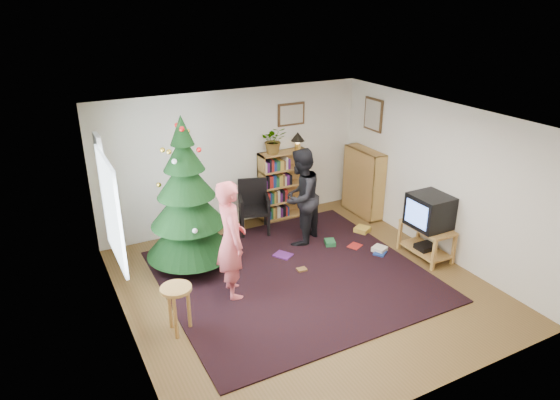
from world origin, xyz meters
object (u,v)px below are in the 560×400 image
stool (177,297)px  potted_plant (274,140)px  christmas_tree (187,208)px  person_by_chair (300,197)px  person_standing (231,240)px  table_lamp (298,138)px  picture_back (291,114)px  crt_tv (430,211)px  picture_right (373,115)px  armchair (252,204)px  bookshelf_right (363,182)px  bookshelf_back (283,184)px  tv_stand (426,239)px

stool → potted_plant: potted_plant is taller
christmas_tree → person_by_chair: size_ratio=1.45×
person_standing → table_lamp: person_standing is taller
picture_back → crt_tv: (1.07, -2.64, -1.13)m
picture_right → armchair: bearing=172.4°
person_by_chair → potted_plant: (0.06, 1.10, 0.71)m
picture_back → potted_plant: 0.60m
picture_back → table_lamp: bearing=-63.7°
picture_right → potted_plant: size_ratio=1.20×
crt_tv → stool: (-4.16, -0.03, -0.31)m
person_by_chair → picture_back: bearing=-145.2°
table_lamp → stool: bearing=-141.3°
bookshelf_right → stool: (-4.29, -1.93, -0.16)m
armchair → crt_tv: bearing=-28.0°
picture_right → potted_plant: (-1.76, 0.59, -0.40)m
bookshelf_back → tv_stand: (1.30, -2.51, -0.34)m
picture_back → potted_plant: picture_back is taller
crt_tv → bookshelf_right: bearing=86.3°
armchair → person_by_chair: bearing=-38.2°
bookshelf_back → picture_back: bearing=30.1°
potted_plant → person_standing: bearing=-129.9°
person_standing → person_by_chair: size_ratio=1.03×
person_standing → christmas_tree: bearing=23.5°
picture_back → stool: 4.34m
picture_back → picture_right: (1.33, -0.73, 0.00)m
picture_back → potted_plant: (-0.43, -0.14, -0.40)m
picture_right → picture_back: bearing=151.3°
bookshelf_right → crt_tv: 1.91m
stool → picture_back: bearing=40.8°
bookshelf_right → potted_plant: 1.95m
tv_stand → bookshelf_right: bearing=86.4°
picture_back → crt_tv: size_ratio=0.90×
picture_right → christmas_tree: 3.91m
person_standing → potted_plant: potted_plant is taller
christmas_tree → potted_plant: 2.33m
stool → person_by_chair: size_ratio=0.39×
crt_tv → table_lamp: (-1.00, 2.51, 0.71)m
picture_back → christmas_tree: christmas_tree is taller
bookshelf_right → person_standing: 3.64m
picture_back → bookshelf_right: picture_back is taller
crt_tv → armchair: size_ratio=0.64×
bookshelf_back → potted_plant: 0.91m
armchair → table_lamp: bearing=33.0°
person_standing → table_lamp: 3.09m
christmas_tree → crt_tv: size_ratio=4.02×
christmas_tree → armchair: christmas_tree is taller
christmas_tree → armchair: 1.69m
stool → person_by_chair: 2.99m
bookshelf_back → table_lamp: (0.30, 0.00, 0.86)m
tv_stand → table_lamp: (-1.00, 2.51, 1.21)m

